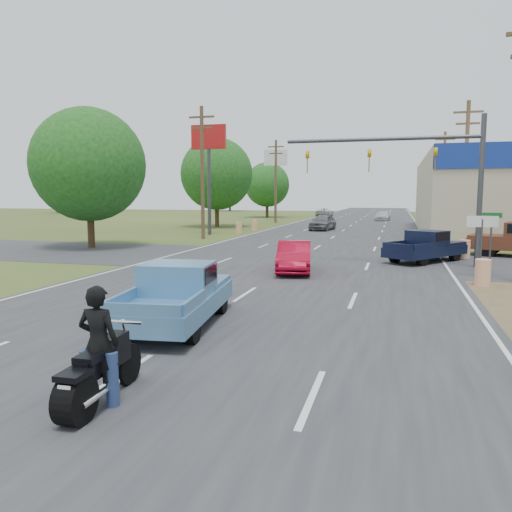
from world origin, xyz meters
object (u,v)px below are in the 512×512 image
(distant_car_silver, at_px, (383,216))
(rider, at_px, (99,349))
(blue_pickup, at_px, (178,294))
(distant_car_white, at_px, (325,212))
(red_convertible, at_px, (294,257))
(motorcycle, at_px, (97,375))
(distant_car_grey, at_px, (323,222))
(navy_pickup, at_px, (427,246))

(distant_car_silver, bearing_deg, rider, -88.22)
(blue_pickup, xyz_separation_m, distant_car_white, (-5.99, 70.12, -0.19))
(red_convertible, distance_m, distant_car_white, 60.94)
(motorcycle, bearing_deg, red_convertible, 86.76)
(rider, bearing_deg, blue_pickup, -82.15)
(red_convertible, bearing_deg, distant_car_silver, 77.32)
(rider, distance_m, distant_car_grey, 41.33)
(blue_pickup, bearing_deg, motorcycle, -86.76)
(navy_pickup, bearing_deg, motorcycle, -70.99)
(rider, relative_size, distant_car_grey, 0.41)
(distant_car_white, bearing_deg, red_convertible, 104.15)
(motorcycle, distance_m, navy_pickup, 20.75)
(blue_pickup, distance_m, distant_car_grey, 36.32)
(blue_pickup, relative_size, navy_pickup, 1.03)
(red_convertible, relative_size, distant_car_grey, 0.90)
(red_convertible, xyz_separation_m, distant_car_grey, (-2.57, 26.70, 0.10))
(motorcycle, bearing_deg, rider, 90.00)
(distant_car_grey, distance_m, distant_car_silver, 21.26)
(motorcycle, height_order, blue_pickup, blue_pickup)
(rider, height_order, distant_car_silver, rider)
(red_convertible, relative_size, rider, 2.19)
(rider, xyz_separation_m, blue_pickup, (-0.90, 4.97, -0.11))
(distant_car_silver, bearing_deg, motorcycle, -88.21)
(red_convertible, relative_size, motorcycle, 1.71)
(red_convertible, height_order, distant_car_white, red_convertible)
(red_convertible, distance_m, blue_pickup, 9.66)
(motorcycle, bearing_deg, distant_car_white, 92.84)
(distant_car_grey, relative_size, distant_car_silver, 1.04)
(rider, relative_size, distant_car_white, 0.41)
(distant_car_grey, bearing_deg, distant_car_white, 105.79)
(distant_car_silver, relative_size, distant_car_white, 0.96)
(navy_pickup, bearing_deg, red_convertible, -102.10)
(red_convertible, height_order, distant_car_silver, red_convertible)
(red_convertible, relative_size, distant_car_white, 0.90)
(blue_pickup, relative_size, distant_car_silver, 1.17)
(motorcycle, bearing_deg, navy_pickup, 70.79)
(red_convertible, xyz_separation_m, motorcycle, (-0.22, -14.64, -0.14))
(blue_pickup, bearing_deg, red_convertible, 76.46)
(rider, bearing_deg, distant_car_silver, -94.88)
(red_convertible, bearing_deg, motorcycle, -100.55)
(rider, distance_m, blue_pickup, 5.05)
(blue_pickup, distance_m, navy_pickup, 16.35)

